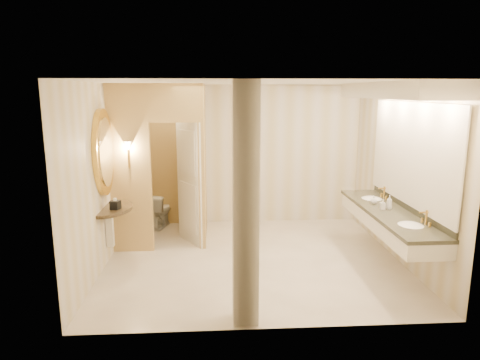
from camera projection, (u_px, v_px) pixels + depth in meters
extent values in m
plane|color=white|center=(253.00, 259.00, 6.69)|extent=(4.50, 4.50, 0.00)
plane|color=silver|center=(254.00, 83.00, 6.14)|extent=(4.50, 4.50, 0.00)
cube|color=beige|center=(244.00, 155.00, 8.37)|extent=(4.50, 0.02, 2.70)
cube|color=beige|center=(272.00, 211.00, 4.46)|extent=(4.50, 0.02, 2.70)
cube|color=beige|center=(101.00, 176.00, 6.28)|extent=(0.02, 4.00, 2.70)
cube|color=beige|center=(400.00, 173.00, 6.55)|extent=(0.02, 4.00, 2.70)
cube|color=#DBC372|center=(202.00, 162.00, 7.59)|extent=(0.10, 1.50, 2.70)
cube|color=#DBC372|center=(130.00, 170.00, 6.78)|extent=(0.65, 0.10, 2.70)
cube|color=#DBC372|center=(174.00, 103.00, 6.61)|extent=(0.80, 0.10, 0.60)
cube|color=silver|center=(190.00, 183.00, 7.23)|extent=(0.46, 0.71, 2.10)
cylinder|color=#B98E3B|center=(129.00, 158.00, 6.68)|extent=(0.03, 0.03, 0.30)
cone|color=silver|center=(128.00, 146.00, 6.63)|extent=(0.14, 0.14, 0.14)
cube|color=silver|center=(388.00, 220.00, 6.27)|extent=(0.60, 2.58, 0.24)
cube|color=black|center=(389.00, 212.00, 6.24)|extent=(0.64, 2.62, 0.05)
cube|color=black|center=(408.00, 207.00, 6.24)|extent=(0.03, 2.58, 0.10)
ellipsoid|color=white|center=(410.00, 228.00, 5.56)|extent=(0.40, 0.44, 0.15)
cylinder|color=#B98E3B|center=(426.00, 218.00, 5.55)|extent=(0.03, 0.03, 0.22)
ellipsoid|color=white|center=(371.00, 201.00, 6.93)|extent=(0.40, 0.44, 0.15)
cylinder|color=#B98E3B|center=(384.00, 193.00, 6.92)|extent=(0.03, 0.03, 0.22)
cube|color=white|center=(412.00, 154.00, 6.08)|extent=(0.03, 2.58, 1.40)
cube|color=silver|center=(398.00, 90.00, 5.89)|extent=(0.75, 2.78, 0.22)
cylinder|color=black|center=(106.00, 208.00, 6.43)|extent=(0.98, 0.98, 0.05)
cube|color=silver|center=(110.00, 227.00, 6.49)|extent=(0.10, 0.10, 0.60)
cylinder|color=gold|center=(103.00, 152.00, 6.25)|extent=(0.07, 0.98, 0.98)
cylinder|color=white|center=(106.00, 152.00, 6.26)|extent=(0.02, 0.78, 0.78)
cube|color=silver|center=(245.00, 207.00, 4.64)|extent=(0.28, 0.28, 2.70)
cube|color=black|center=(115.00, 205.00, 6.28)|extent=(0.16, 0.16, 0.13)
imported|color=white|center=(159.00, 210.00, 8.22)|extent=(0.53, 0.73, 0.66)
imported|color=beige|center=(383.00, 204.00, 6.27)|extent=(0.07, 0.07, 0.15)
imported|color=silver|center=(374.00, 200.00, 6.57)|extent=(0.11, 0.11, 0.13)
imported|color=#C6B28C|center=(389.00, 202.00, 6.28)|extent=(0.11, 0.11, 0.21)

